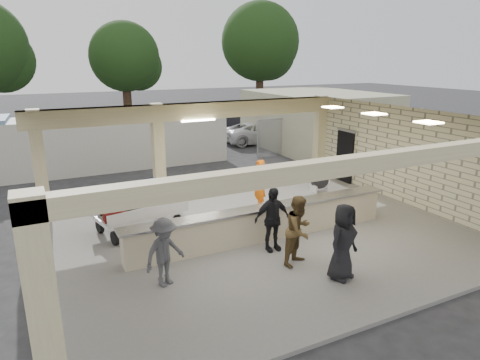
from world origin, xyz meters
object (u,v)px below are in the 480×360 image
passenger_a (299,230)px  car_white_a (260,133)px  container_white (105,142)px  car_dark (234,124)px  car_white_b (312,124)px  luggage_cart (136,204)px  baggage_handler (259,185)px  drum_fan (319,179)px  passenger_d (343,242)px  passenger_c (165,252)px  baggage_counter (264,223)px  passenger_b (272,219)px

passenger_a → car_white_a: passenger_a is taller
container_white → car_dark: bearing=30.2°
container_white → car_white_b: bearing=12.8°
luggage_cart → baggage_handler: (4.16, -0.01, 0.05)m
car_white_a → drum_fan: bearing=166.8°
passenger_d → car_white_b: 20.34m
car_dark → baggage_handler: bearing=-161.1°
passenger_d → car_white_b: passenger_d is taller
passenger_c → passenger_d: size_ratio=0.88×
luggage_cart → passenger_c: passenger_c is taller
baggage_counter → passenger_c: (-3.29, -1.24, 0.32)m
drum_fan → passenger_d: bearing=-88.5°
luggage_cart → container_white: size_ratio=0.24×
passenger_d → car_white_b: size_ratio=0.39×
baggage_handler → passenger_b: size_ratio=0.99×
passenger_a → container_white: bearing=76.2°
baggage_handler → passenger_a: 4.07m
baggage_handler → passenger_d: size_ratio=0.95×
car_white_a → car_white_b: size_ratio=0.96×
passenger_d → baggage_handler: bearing=64.0°
baggage_handler → passenger_d: (-0.57, -5.01, 0.05)m
baggage_handler → passenger_c: baggage_handler is taller
passenger_c → luggage_cart: bearing=64.7°
car_white_a → passenger_c: bearing=147.1°
car_white_b → car_dark: car_dark is taller
car_white_b → passenger_d: bearing=141.0°
passenger_c → car_white_a: size_ratio=0.35×
passenger_a → car_dark: passenger_a is taller
baggage_counter → baggage_handler: (1.07, 2.24, 0.38)m
baggage_counter → passenger_b: size_ratio=4.66×
passenger_c → car_white_a: passenger_c is taller
passenger_b → passenger_d: (0.68, -2.06, 0.04)m
car_dark → passenger_d: bearing=-157.1°
baggage_handler → passenger_a: size_ratio=0.98×
baggage_handler → car_white_b: size_ratio=0.37×
drum_fan → passenger_d: passenger_d is taller
car_white_b → car_white_a: bearing=97.5°
baggage_handler → car_dark: baggage_handler is taller
baggage_counter → car_dark: 17.79m
baggage_handler → passenger_a: passenger_a is taller
luggage_cart → passenger_c: bearing=-105.5°
baggage_handler → passenger_a: (-1.05, -3.93, 0.02)m
luggage_cart → car_white_b: size_ratio=0.59×
passenger_b → car_dark: bearing=69.4°
car_white_a → passenger_b: bearing=155.2°
baggage_counter → car_dark: car_dark is taller
baggage_handler → container_white: bearing=-148.4°
baggage_handler → drum_fan: bearing=113.5°
drum_fan → car_white_b: (7.63, 11.08, 0.17)m
baggage_counter → luggage_cart: luggage_cart is taller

